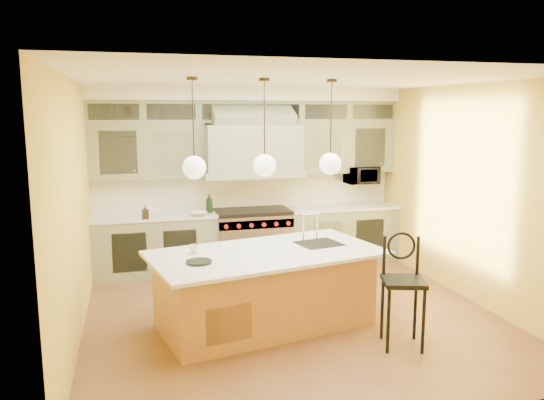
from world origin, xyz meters
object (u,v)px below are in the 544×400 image
object	(u,v)px
range	(253,238)
counter_stool	(403,283)
kitchen_island	(265,287)
microwave	(361,175)

from	to	relation	value
range	counter_stool	distance (m)	3.43
range	kitchen_island	size ratio (longest dim) A/B	0.42
range	kitchen_island	world-z (taller)	kitchen_island
range	kitchen_island	bearing A→B (deg)	-99.35
counter_stool	microwave	bearing A→B (deg)	89.76
kitchen_island	microwave	distance (m)	3.57
range	counter_stool	bearing A→B (deg)	-74.58
kitchen_island	microwave	world-z (taller)	microwave
range	microwave	distance (m)	2.18
kitchen_island	microwave	bearing A→B (deg)	35.26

